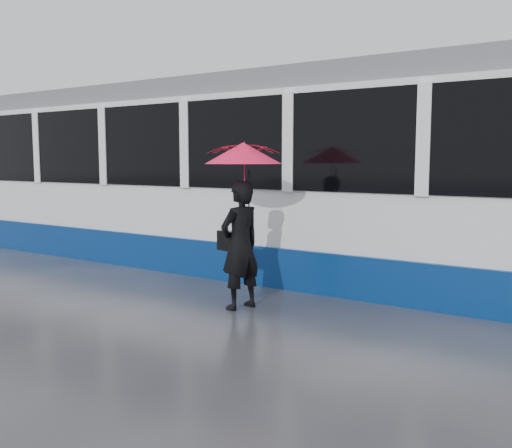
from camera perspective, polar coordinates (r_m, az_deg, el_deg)
The scene contains 6 objects.
ground at distance 8.30m, azimuth -7.95°, elevation -7.20°, with size 90.00×90.00×0.00m, color #27272C.
rails at distance 10.24m, azimuth 1.47°, elevation -4.47°, with size 34.00×1.51×0.02m.
tram at distance 10.29m, azimuth -0.44°, elevation 4.71°, with size 26.00×2.56×3.35m.
woman at distance 7.43m, azimuth -1.59°, elevation -2.14°, with size 0.61×0.40×1.68m, color black.
umbrella at distance 7.32m, azimuth -1.29°, elevation 5.60°, with size 1.19×1.19×1.13m.
handbag at distance 7.57m, azimuth -2.86°, elevation -1.68°, with size 0.32×0.20×0.44m.
Camera 1 is at (5.41, -5.98, 1.95)m, focal length 40.00 mm.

